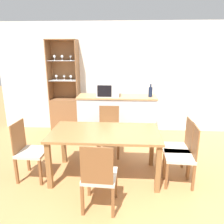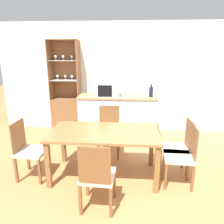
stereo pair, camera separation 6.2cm
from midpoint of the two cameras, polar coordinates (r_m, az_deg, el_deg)
ground_plane at (r=3.24m, az=9.03°, el=-20.87°), size 18.00×18.00×0.00m
wall_back at (r=5.26m, az=7.03°, el=8.70°), size 6.80×0.06×2.55m
kitchen_counter at (r=4.75m, az=0.92°, el=-1.62°), size 1.66×0.55×0.99m
display_cabinet at (r=5.37m, az=-12.32°, el=1.35°), size 0.68×0.38×2.15m
dining_table at (r=3.34m, az=-2.38°, el=-6.65°), size 1.65×0.88×0.74m
dining_chair_side_right_near at (r=3.38m, az=17.44°, el=-10.70°), size 0.43×0.43×0.91m
dining_chair_side_right_far at (r=3.62m, az=16.46°, el=-8.83°), size 0.41×0.41×0.91m
dining_chair_head_near at (r=2.76m, az=-4.04°, el=-16.44°), size 0.43×0.43×0.91m
dining_chair_side_left_near at (r=3.60m, az=-21.25°, el=-9.40°), size 0.42×0.42×0.91m
dining_chair_head_far at (r=4.11m, az=-1.28°, el=-5.06°), size 0.41×0.41×0.91m
microwave at (r=4.59m, az=-1.40°, el=5.89°), size 0.45×0.36×0.27m
wine_bottle at (r=4.57m, az=9.62°, el=5.27°), size 0.08×0.08×0.27m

